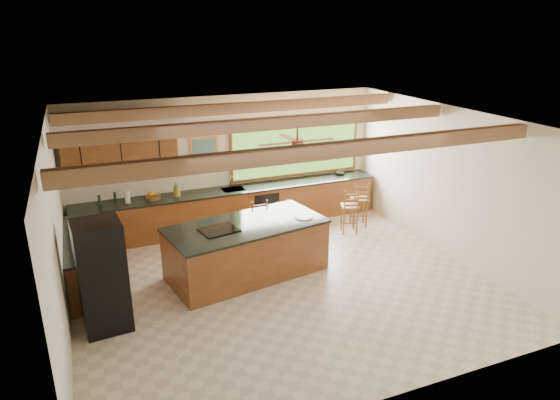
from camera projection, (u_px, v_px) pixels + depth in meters
name	position (u px, v px, depth m)	size (l,w,h in m)	color
ground	(282.00, 283.00, 9.14)	(7.20, 7.20, 0.00)	#B9AD99
room_shell	(259.00, 159.00, 8.90)	(7.27, 6.54, 3.02)	beige
counter_run	(203.00, 219.00, 10.88)	(7.12, 3.10, 1.26)	brown
island	(247.00, 249.00, 9.32)	(3.10, 1.85, 1.03)	brown
refrigerator	(102.00, 276.00, 7.54)	(0.74, 0.73, 1.77)	black
bar_stool_a	(258.00, 220.00, 10.29)	(0.40, 0.40, 1.12)	brown
bar_stool_b	(279.00, 216.00, 10.77)	(0.40, 0.40, 0.94)	brown
bar_stool_c	(361.00, 200.00, 11.49)	(0.49, 0.49, 1.08)	brown
bar_stool_d	(351.00, 207.00, 11.10)	(0.48, 0.48, 1.05)	brown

